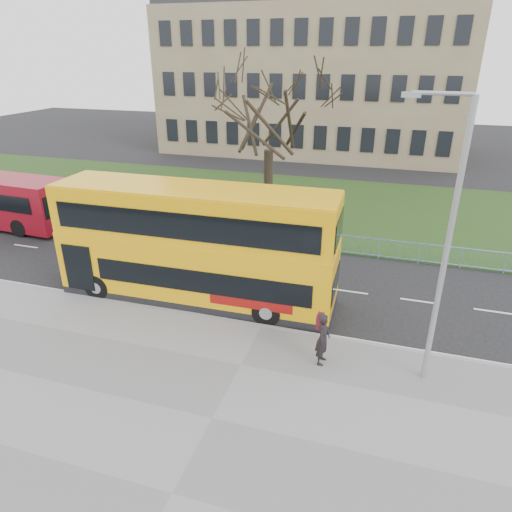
{
  "coord_description": "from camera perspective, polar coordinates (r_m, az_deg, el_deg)",
  "views": [
    {
      "loc": [
        4.25,
        -16.2,
        10.02
      ],
      "look_at": [
        -1.02,
        1.0,
        1.89
      ],
      "focal_mm": 32.0,
      "sensor_mm": 36.0,
      "label": 1
    }
  ],
  "objects": [
    {
      "name": "civic_building",
      "position": [
        52.12,
        7.27,
        20.81
      ],
      "size": [
        30.0,
        15.0,
        14.0
      ],
      "primitive_type": "cube",
      "color": "#826F53",
      "rests_on": "ground"
    },
    {
      "name": "street_lamp",
      "position": [
        14.27,
        22.49,
        1.89
      ],
      "size": [
        1.9,
        0.25,
        8.94
      ],
      "rotation": [
        0.0,
        0.0,
        -0.03
      ],
      "color": "#95989D",
      "rests_on": "pavement"
    },
    {
      "name": "bare_tree",
      "position": [
        27.56,
        1.61,
        14.88
      ],
      "size": [
        7.6,
        7.6,
        10.85
      ],
      "primitive_type": null,
      "color": "black",
      "rests_on": "grass_verge"
    },
    {
      "name": "grass_verge",
      "position": [
        32.37,
        8.71,
        6.07
      ],
      "size": [
        80.0,
        15.4,
        0.08
      ],
      "primitive_type": "cube",
      "color": "#233B15",
      "rests_on": "ground"
    },
    {
      "name": "guard_railing",
      "position": [
        25.05,
        6.01,
        1.96
      ],
      "size": [
        40.0,
        0.12,
        1.1
      ],
      "primitive_type": null,
      "color": "#72A5CB",
      "rests_on": "ground"
    },
    {
      "name": "ground",
      "position": [
        19.51,
        2.03,
        -6.59
      ],
      "size": [
        120.0,
        120.0,
        0.0
      ],
      "primitive_type": "plane",
      "color": "black",
      "rests_on": "ground"
    },
    {
      "name": "pavement",
      "position": [
        14.37,
        -5.48,
        -19.69
      ],
      "size": [
        80.0,
        10.5,
        0.12
      ],
      "primitive_type": "cube",
      "color": "slate",
      "rests_on": "ground"
    },
    {
      "name": "yellow_bus",
      "position": [
        19.31,
        -7.57,
        1.69
      ],
      "size": [
        11.89,
        3.03,
        4.96
      ],
      "rotation": [
        0.0,
        0.0,
        0.02
      ],
      "color": "#F8AF0A",
      "rests_on": "ground"
    },
    {
      "name": "kerb",
      "position": [
        18.21,
        0.74,
        -8.8
      ],
      "size": [
        80.0,
        0.2,
        0.14
      ],
      "primitive_type": "cube",
      "color": "gray",
      "rests_on": "ground"
    },
    {
      "name": "pedestrian",
      "position": [
        15.89,
        8.36,
        -10.2
      ],
      "size": [
        0.51,
        0.73,
        1.93
      ],
      "primitive_type": "imported",
      "rotation": [
        0.0,
        0.0,
        1.5
      ],
      "color": "black",
      "rests_on": "pavement"
    }
  ]
}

